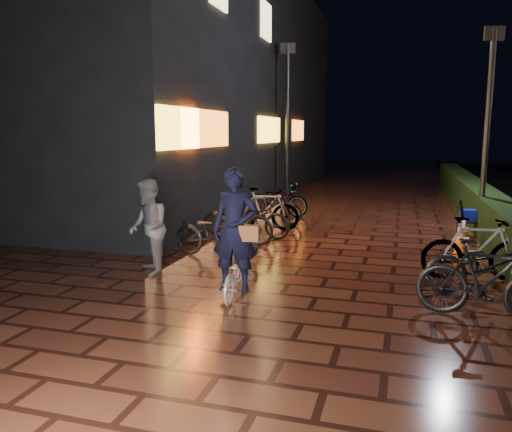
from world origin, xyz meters
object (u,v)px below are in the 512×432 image
(bystander_person, at_px, (148,227))
(cyclist, at_px, (236,250))
(traffic_barrier, at_px, (463,238))
(cart_assembly, at_px, (467,217))

(bystander_person, height_order, cyclist, cyclist)
(bystander_person, distance_m, traffic_barrier, 6.54)
(bystander_person, relative_size, cyclist, 0.85)
(traffic_barrier, bearing_deg, bystander_person, -148.58)
(bystander_person, height_order, traffic_barrier, bystander_person)
(bystander_person, xyz_separation_m, cyclist, (1.91, -0.79, -0.11))
(cyclist, bearing_deg, bystander_person, 157.60)
(cart_assembly, bearing_deg, traffic_barrier, -98.61)
(bystander_person, relative_size, traffic_barrier, 1.12)
(traffic_barrier, bearing_deg, cyclist, -131.18)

